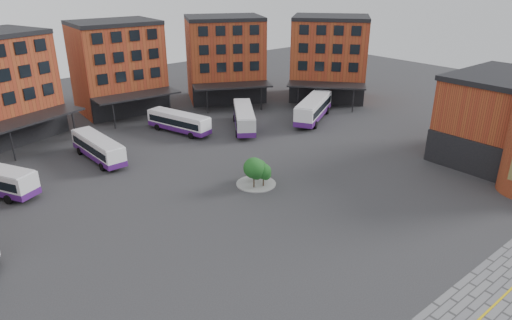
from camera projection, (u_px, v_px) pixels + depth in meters
ground at (325, 235)px, 40.85m from camera, size 160.00×160.00×0.00m
yellow_line at (492, 307)px, 32.11m from camera, size 26.00×0.15×0.02m
main_building at (95, 86)px, 62.33m from camera, size 94.14×42.48×14.60m
east_building at (512, 123)px, 53.61m from camera, size 17.40×15.40×10.60m
tree_island at (258, 171)px, 49.59m from camera, size 4.40×4.40×3.54m
bus_c at (98, 148)px, 56.42m from camera, size 2.90×10.61×2.97m
bus_d at (179, 122)px, 66.07m from camera, size 5.16×10.62×2.92m
bus_e at (244, 118)px, 67.52m from camera, size 8.63×10.85×3.21m
bus_f at (314, 108)px, 71.43m from camera, size 12.36×8.61×3.54m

